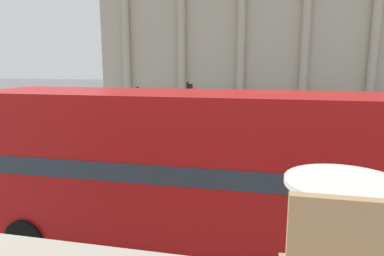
% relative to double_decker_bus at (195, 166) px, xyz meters
% --- Properties ---
extents(double_decker_bus, '(11.17, 2.74, 4.25)m').
position_rel_double_decker_bus_xyz_m(double_decker_bus, '(0.00, 0.00, 0.00)').
color(double_decker_bus, black).
rests_on(double_decker_bus, ground_plane).
extents(cafe_dining_table, '(0.60, 0.60, 0.73)m').
position_rel_double_decker_bus_xyz_m(cafe_dining_table, '(2.10, -6.49, 1.80)').
color(cafe_dining_table, '#2D2D30').
rests_on(cafe_dining_table, cafe_floor_slab).
extents(plaza_building_left, '(35.22, 16.67, 24.09)m').
position_rel_double_decker_bus_xyz_m(plaza_building_left, '(-1.28, 39.80, 9.68)').
color(plaza_building_left, '#B2A893').
rests_on(plaza_building_left, ground_plane).
extents(traffic_light_near, '(0.42, 0.24, 4.12)m').
position_rel_double_decker_bus_xyz_m(traffic_light_near, '(-2.86, 3.66, 0.30)').
color(traffic_light_near, black).
rests_on(traffic_light_near, ground_plane).
extents(traffic_light_mid, '(0.42, 0.24, 3.95)m').
position_rel_double_decker_bus_xyz_m(traffic_light_mid, '(-2.57, 10.54, 0.20)').
color(traffic_light_mid, black).
rests_on(traffic_light_mid, ground_plane).
extents(pedestrian_white, '(0.32, 0.32, 1.79)m').
position_rel_double_decker_bus_xyz_m(pedestrian_white, '(-7.72, 15.47, -1.33)').
color(pedestrian_white, '#282B33').
rests_on(pedestrian_white, ground_plane).
extents(pedestrian_blue, '(0.32, 0.32, 1.70)m').
position_rel_double_decker_bus_xyz_m(pedestrian_blue, '(-6.68, 12.55, -1.39)').
color(pedestrian_blue, '#282B33').
rests_on(pedestrian_blue, ground_plane).
extents(pedestrian_olive, '(0.32, 0.32, 1.74)m').
position_rel_double_decker_bus_xyz_m(pedestrian_olive, '(1.01, 21.04, -1.37)').
color(pedestrian_olive, '#282B33').
rests_on(pedestrian_olive, ground_plane).
extents(pedestrian_black, '(0.32, 0.32, 1.66)m').
position_rel_double_decker_bus_xyz_m(pedestrian_black, '(-0.87, 11.59, -1.42)').
color(pedestrian_black, '#282B33').
rests_on(pedestrian_black, ground_plane).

